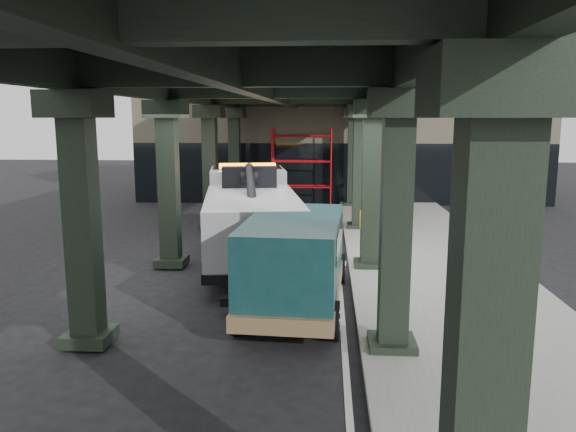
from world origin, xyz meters
The scene contains 8 objects.
ground centered at (0.00, 0.00, 0.00)m, with size 90.00×90.00×0.00m, color black.
sidewalk centered at (4.50, 2.00, 0.07)m, with size 5.00×40.00×0.15m, color gray.
lane_stripe centered at (1.70, 2.00, 0.01)m, with size 0.12×38.00×0.01m, color silver.
viaduct centered at (-0.40, 2.00, 5.46)m, with size 7.40×32.00×6.40m.
building centered at (2.00, 20.00, 4.00)m, with size 22.00×10.00×8.00m, color #C6B793.
scaffolding centered at (0.00, 14.64, 2.11)m, with size 3.08×0.88×4.00m.
tow_truck centered at (-1.17, 3.41, 1.49)m, with size 4.03×9.61×3.06m.
towed_van centered at (0.60, -1.54, 1.22)m, with size 2.53×5.70×2.26m.
Camera 1 is at (1.32, -14.35, 4.50)m, focal length 35.00 mm.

